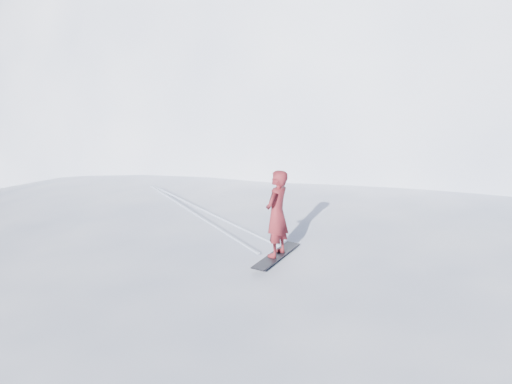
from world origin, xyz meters
TOP-DOWN VIEW (x-y plane):
  - ground at (0.00, 0.00)m, footprint 400.00×400.00m
  - near_ridge at (1.00, 3.00)m, footprint 36.00×28.00m
  - summit_peak at (22.00, 26.00)m, footprint 60.00×56.00m
  - peak_shoulder at (10.00, 20.00)m, footprint 28.00×24.00m
  - wind_bumps at (-0.56, 2.12)m, footprint 16.00×14.40m
  - snowboard at (-1.69, 1.10)m, footprint 1.47×1.18m
  - snowboarder at (-1.69, 1.10)m, footprint 0.78×0.73m
  - board_tracks at (-2.14, 4.33)m, footprint 1.37×5.97m

SIDE VIEW (x-z plane):
  - ground at x=0.00m, z-range 0.00..0.00m
  - near_ridge at x=1.00m, z-range -2.40..2.40m
  - summit_peak at x=22.00m, z-range -28.00..28.00m
  - peak_shoulder at x=10.00m, z-range -9.00..9.00m
  - wind_bumps at x=-0.56m, z-range -0.50..0.50m
  - snowboard at x=-1.69m, z-range 2.40..2.43m
  - board_tracks at x=-2.14m, z-range 2.40..2.44m
  - snowboarder at x=-1.69m, z-range 2.43..4.21m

